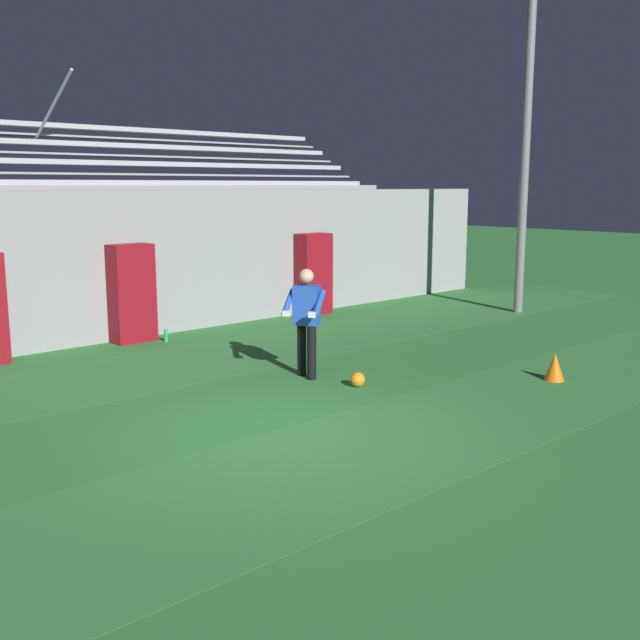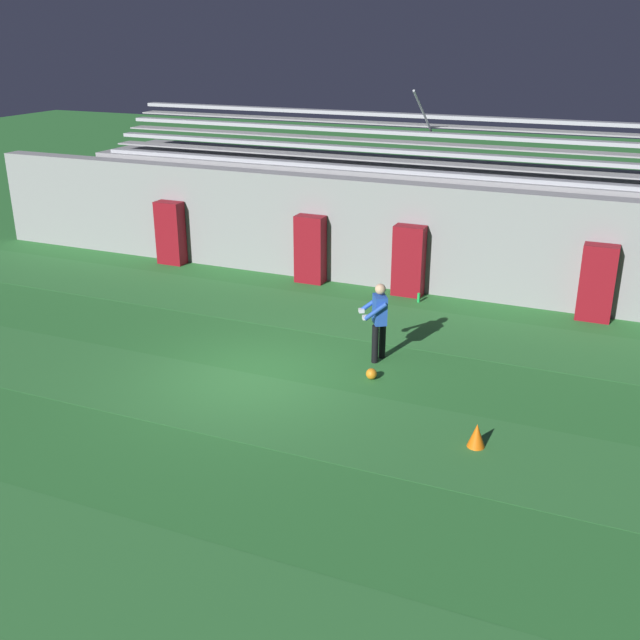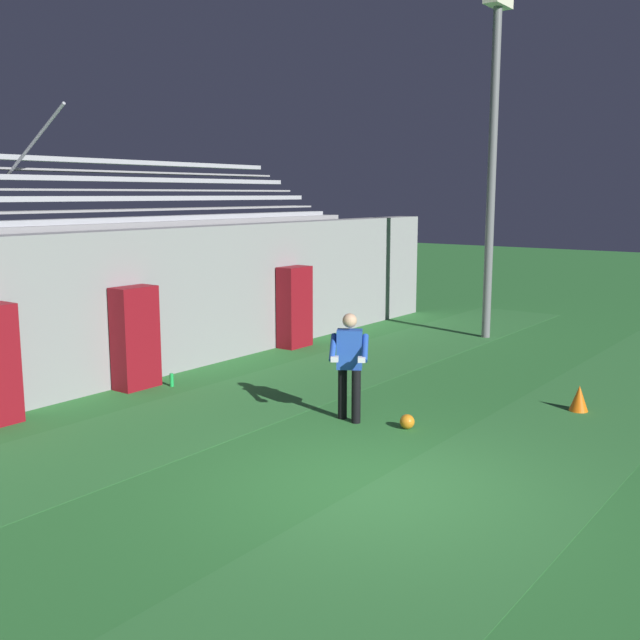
{
  "view_description": "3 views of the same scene",
  "coord_description": "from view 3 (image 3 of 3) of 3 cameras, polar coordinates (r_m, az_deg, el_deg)",
  "views": [
    {
      "loc": [
        -5.38,
        -6.56,
        2.9
      ],
      "look_at": [
        2.8,
        2.33,
        0.72
      ],
      "focal_mm": 42.0,
      "sensor_mm": 36.0,
      "label": 1
    },
    {
      "loc": [
        6.45,
        -11.83,
        6.45
      ],
      "look_at": [
        0.98,
        1.07,
        0.99
      ],
      "focal_mm": 42.0,
      "sensor_mm": 36.0,
      "label": 2
    },
    {
      "loc": [
        -7.17,
        -4.47,
        3.44
      ],
      "look_at": [
        2.19,
        2.46,
        1.47
      ],
      "focal_mm": 42.0,
      "sensor_mm": 36.0,
      "label": 3
    }
  ],
  "objects": [
    {
      "name": "padding_pillar_far_right",
      "position": [
        16.94,
        -1.95,
        1.0
      ],
      "size": [
        0.79,
        0.44,
        1.83
      ],
      "primitive_type": "cube",
      "color": "maroon",
      "rests_on": "ground"
    },
    {
      "name": "soccer_ball",
      "position": [
        11.26,
        6.66,
        -7.7
      ],
      "size": [
        0.22,
        0.22,
        0.22
      ],
      "primitive_type": "sphere",
      "color": "orange",
      "rests_on": "ground"
    },
    {
      "name": "water_bottle",
      "position": [
        13.83,
        -11.24,
        -4.5
      ],
      "size": [
        0.07,
        0.07,
        0.24
      ],
      "primitive_type": "cylinder",
      "color": "green",
      "rests_on": "ground"
    },
    {
      "name": "padding_pillar_gate_right",
      "position": [
        13.71,
        -13.89,
        -1.31
      ],
      "size": [
        0.79,
        0.44,
        1.83
      ],
      "primitive_type": "cube",
      "color": "maroon",
      "rests_on": "ground"
    },
    {
      "name": "floodlight_pole",
      "position": [
        18.39,
        13.09,
        14.51
      ],
      "size": [
        0.9,
        0.36,
        8.07
      ],
      "color": "slate",
      "rests_on": "ground"
    },
    {
      "name": "turf_stripe_mid",
      "position": [
        8.64,
        10.69,
        -14.04
      ],
      "size": [
        28.0,
        2.45,
        0.01
      ],
      "primitive_type": "cube",
      "color": "#337A38",
      "rests_on": "ground"
    },
    {
      "name": "ground_plane",
      "position": [
        9.12,
        4.34,
        -12.6
      ],
      "size": [
        80.0,
        80.0,
        0.0
      ],
      "primitive_type": "plane",
      "color": "#2D7533"
    },
    {
      "name": "traffic_cone",
      "position": [
        12.73,
        19.13,
        -5.66
      ],
      "size": [
        0.3,
        0.3,
        0.42
      ],
      "primitive_type": "cone",
      "color": "orange",
      "rests_on": "ground"
    },
    {
      "name": "goalkeeper",
      "position": [
        11.35,
        2.25,
        -3.07
      ],
      "size": [
        0.7,
        0.73,
        1.67
      ],
      "color": "black",
      "rests_on": "ground"
    },
    {
      "name": "turf_stripe_far",
      "position": [
        11.48,
        -12.13,
        -8.06
      ],
      "size": [
        28.0,
        2.45,
        0.01
      ],
      "primitive_type": "cube",
      "color": "#337A38",
      "rests_on": "ground"
    },
    {
      "name": "back_wall",
      "position": [
        13.26,
        -20.07,
        0.15
      ],
      "size": [
        24.0,
        0.6,
        2.8
      ],
      "primitive_type": "cube",
      "color": "gray",
      "rests_on": "ground"
    }
  ]
}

